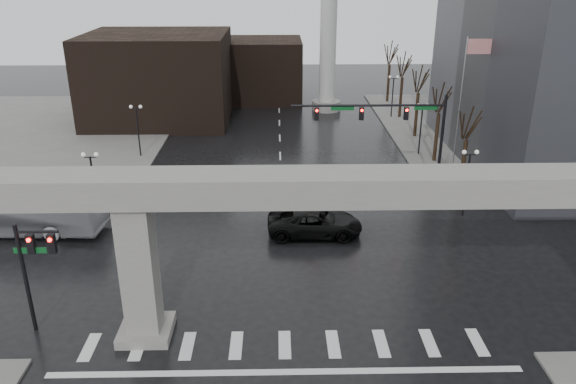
{
  "coord_description": "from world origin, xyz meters",
  "views": [
    {
      "loc": [
        -0.3,
        -23.74,
        17.58
      ],
      "look_at": [
        0.35,
        7.9,
        4.5
      ],
      "focal_mm": 35.0,
      "sensor_mm": 36.0,
      "label": 1
    }
  ],
  "objects": [
    {
      "name": "ground",
      "position": [
        0.0,
        0.0,
        0.0
      ],
      "size": [
        160.0,
        160.0,
        0.0
      ],
      "primitive_type": "plane",
      "color": "black",
      "rests_on": "ground"
    },
    {
      "name": "sidewalk_ne",
      "position": [
        26.0,
        36.0,
        0.07
      ],
      "size": [
        28.0,
        36.0,
        0.15
      ],
      "primitive_type": "cube",
      "color": "slate",
      "rests_on": "ground"
    },
    {
      "name": "sidewalk_nw",
      "position": [
        -26.0,
        36.0,
        0.07
      ],
      "size": [
        28.0,
        36.0,
        0.15
      ],
      "primitive_type": "cube",
      "color": "slate",
      "rests_on": "ground"
    },
    {
      "name": "elevated_guideway",
      "position": [
        1.26,
        0.0,
        6.88
      ],
      "size": [
        48.0,
        2.6,
        8.7
      ],
      "color": "gray",
      "rests_on": "ground"
    },
    {
      "name": "building_far_left",
      "position": [
        -14.0,
        42.0,
        5.0
      ],
      "size": [
        16.0,
        14.0,
        10.0
      ],
      "primitive_type": "cube",
      "color": "black",
      "rests_on": "ground"
    },
    {
      "name": "building_far_mid",
      "position": [
        -2.0,
        52.0,
        4.0
      ],
      "size": [
        10.0,
        10.0,
        8.0
      ],
      "primitive_type": "cube",
      "color": "black",
      "rests_on": "ground"
    },
    {
      "name": "signal_mast_arm",
      "position": [
        8.99,
        18.8,
        5.83
      ],
      "size": [
        12.12,
        0.43,
        8.0
      ],
      "color": "black",
      "rests_on": "ground"
    },
    {
      "name": "signal_left_pole",
      "position": [
        -12.25,
        0.5,
        4.07
      ],
      "size": [
        2.3,
        0.3,
        6.0
      ],
      "color": "black",
      "rests_on": "ground"
    },
    {
      "name": "flagpole_assembly",
      "position": [
        15.29,
        22.0,
        7.53
      ],
      "size": [
        2.06,
        0.12,
        12.0
      ],
      "color": "silver",
      "rests_on": "ground"
    },
    {
      "name": "lamp_right_0",
      "position": [
        13.5,
        14.0,
        3.47
      ],
      "size": [
        1.22,
        0.32,
        5.11
      ],
      "color": "black",
      "rests_on": "ground"
    },
    {
      "name": "lamp_right_1",
      "position": [
        13.5,
        28.0,
        3.47
      ],
      "size": [
        1.22,
        0.32,
        5.11
      ],
      "color": "black",
      "rests_on": "ground"
    },
    {
      "name": "lamp_right_2",
      "position": [
        13.5,
        42.0,
        3.47
      ],
      "size": [
        1.22,
        0.32,
        5.11
      ],
      "color": "black",
      "rests_on": "ground"
    },
    {
      "name": "lamp_left_0",
      "position": [
        -13.5,
        14.0,
        3.47
      ],
      "size": [
        1.22,
        0.32,
        5.11
      ],
      "color": "black",
      "rests_on": "ground"
    },
    {
      "name": "lamp_left_1",
      "position": [
        -13.5,
        28.0,
        3.47
      ],
      "size": [
        1.22,
        0.32,
        5.11
      ],
      "color": "black",
      "rests_on": "ground"
    },
    {
      "name": "lamp_left_2",
      "position": [
        -13.5,
        42.0,
        3.47
      ],
      "size": [
        1.22,
        0.32,
        5.11
      ],
      "color": "black",
      "rests_on": "ground"
    },
    {
      "name": "tree_right_0",
      "position": [
        14.53,
        18.02,
        2.79
      ],
      "size": [
        1.09,
        1.58,
        7.5
      ],
      "color": "black",
      "rests_on": "ground"
    },
    {
      "name": "tree_right_1",
      "position": [
        14.53,
        26.02,
        2.85
      ],
      "size": [
        1.09,
        1.61,
        7.67
      ],
      "color": "black",
      "rests_on": "ground"
    },
    {
      "name": "tree_right_2",
      "position": [
        14.53,
        34.02,
        2.91
      ],
      "size": [
        1.1,
        1.63,
        7.85
      ],
      "color": "black",
      "rests_on": "ground"
    },
    {
      "name": "tree_right_3",
      "position": [
        14.53,
        42.02,
        2.98
      ],
      "size": [
        1.11,
        1.66,
        8.02
      ],
      "color": "black",
      "rests_on": "ground"
    },
    {
      "name": "tree_right_4",
      "position": [
        14.53,
        50.02,
        3.04
      ],
      "size": [
        1.12,
        1.69,
        8.19
      ],
      "color": "black",
      "rests_on": "ground"
    },
    {
      "name": "pickup_truck",
      "position": [
        2.25,
        11.04,
        0.9
      ],
      "size": [
        6.54,
        3.1,
        1.8
      ],
      "primitive_type": "imported",
      "rotation": [
        0.0,
        0.0,
        1.55
      ],
      "color": "black",
      "rests_on": "ground"
    },
    {
      "name": "city_bus",
      "position": [
        -18.83,
        12.0,
        1.8
      ],
      "size": [
        13.09,
        4.01,
        3.59
      ],
      "primitive_type": "imported",
      "rotation": [
        0.0,
        0.0,
        1.49
      ],
      "color": "silver",
      "rests_on": "ground"
    }
  ]
}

